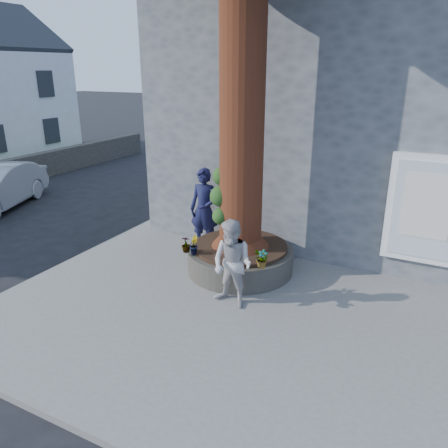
% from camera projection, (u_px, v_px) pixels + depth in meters
% --- Properties ---
extents(ground, '(120.00, 120.00, 0.00)m').
position_uv_depth(ground, '(158.00, 308.00, 8.37)').
color(ground, black).
rests_on(ground, ground).
extents(pavement, '(9.00, 8.00, 0.12)m').
position_uv_depth(pavement, '(251.00, 300.00, 8.54)').
color(pavement, slate).
rests_on(pavement, ground).
extents(yellow_line, '(0.10, 30.00, 0.01)m').
position_uv_depth(yellow_line, '(78.00, 259.00, 10.51)').
color(yellow_line, yellow).
rests_on(yellow_line, ground).
extents(stone_shop, '(10.30, 8.30, 6.30)m').
position_uv_depth(stone_shop, '(374.00, 112.00, 12.25)').
color(stone_shop, '#55575B').
rests_on(stone_shop, ground).
extents(planter, '(2.30, 2.30, 0.60)m').
position_uv_depth(planter, '(240.00, 258.00, 9.56)').
color(planter, black).
rests_on(planter, pavement).
extents(man, '(0.77, 0.54, 2.01)m').
position_uv_depth(man, '(204.00, 209.00, 10.50)').
color(man, '#141638').
rests_on(man, pavement).
extents(woman, '(0.90, 0.75, 1.68)m').
position_uv_depth(woman, '(232.00, 264.00, 7.98)').
color(woman, '#B4B0AD').
rests_on(woman, pavement).
extents(shopping_bag, '(0.23, 0.19, 0.28)m').
position_uv_depth(shopping_bag, '(205.00, 246.00, 10.57)').
color(shopping_bag, white).
rests_on(shopping_bag, pavement).
extents(plant_a, '(0.20, 0.15, 0.35)m').
position_uv_depth(plant_a, '(263.00, 258.00, 8.37)').
color(plant_a, gray).
rests_on(plant_a, planter).
extents(plant_b, '(0.28, 0.28, 0.38)m').
position_uv_depth(plant_b, '(194.00, 245.00, 8.97)').
color(plant_b, gray).
rests_on(plant_b, planter).
extents(plant_c, '(0.25, 0.25, 0.34)m').
position_uv_depth(plant_c, '(186.00, 244.00, 9.05)').
color(plant_c, gray).
rests_on(plant_c, planter).
extents(plant_d, '(0.31, 0.34, 0.34)m').
position_uv_depth(plant_d, '(262.00, 260.00, 8.32)').
color(plant_d, gray).
rests_on(plant_d, planter).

